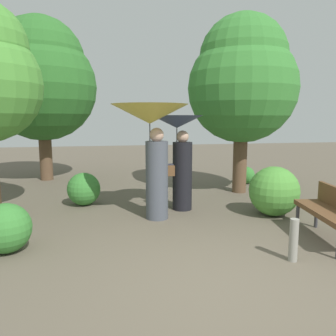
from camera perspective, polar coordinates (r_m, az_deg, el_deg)
name	(u,v)px	position (r m, az deg, el deg)	size (l,w,h in m)	color
ground_plane	(221,285)	(4.16, 9.10, -19.34)	(40.00, 40.00, 0.00)	brown
person_left	(152,132)	(6.24, -2.80, 6.14)	(1.44, 1.44, 2.19)	#474C56
person_right	(179,146)	(6.90, 1.98, 3.78)	(1.08, 1.08, 1.99)	black
park_bench	(333,210)	(5.83, 26.53, -6.50)	(0.72, 1.56, 0.83)	#38383D
tree_near_right	(243,79)	(8.81, 12.74, 14.75)	(2.75, 2.75, 4.50)	brown
tree_mid_left	(42,78)	(11.05, -20.99, 14.23)	(3.27, 3.27, 4.95)	brown
bush_path_left	(6,228)	(5.39, -26.21, -9.30)	(0.73, 0.73, 0.73)	#387F33
bush_path_right	(274,191)	(6.93, 17.83, -3.82)	(0.99, 0.99, 0.99)	#4C9338
bush_behind_bench	(84,189)	(7.63, -14.33, -3.53)	(0.73, 0.73, 0.73)	#387F33
bush_far_side	(246,175)	(10.09, 13.32, -1.20)	(0.51, 0.51, 0.51)	#387F33
path_marker_post	(294,240)	(4.90, 20.85, -11.55)	(0.12, 0.12, 0.60)	gray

